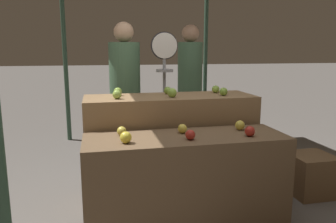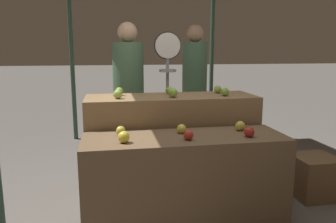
{
  "view_description": "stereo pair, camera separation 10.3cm",
  "coord_description": "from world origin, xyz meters",
  "px_view_note": "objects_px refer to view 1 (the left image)",
  "views": [
    {
      "loc": [
        -0.69,
        -2.47,
        1.47
      ],
      "look_at": [
        -0.09,
        0.3,
        0.94
      ],
      "focal_mm": 35.0,
      "sensor_mm": 36.0,
      "label": 1
    },
    {
      "loc": [
        -0.59,
        -2.49,
        1.47
      ],
      "look_at": [
        -0.09,
        0.3,
        0.94
      ],
      "focal_mm": 35.0,
      "sensor_mm": 36.0,
      "label": 2
    }
  ],
  "objects_px": {
    "person_vendor_at_scale": "(125,86)",
    "person_customer_left": "(190,80)",
    "wooden_crate_side": "(311,174)",
    "produce_scale": "(164,70)"
  },
  "relations": [
    {
      "from": "person_vendor_at_scale",
      "to": "person_customer_left",
      "type": "distance_m",
      "value": 1.07
    },
    {
      "from": "person_vendor_at_scale",
      "to": "wooden_crate_side",
      "type": "distance_m",
      "value": 2.28
    },
    {
      "from": "person_vendor_at_scale",
      "to": "person_customer_left",
      "type": "bearing_deg",
      "value": -174.71
    },
    {
      "from": "produce_scale",
      "to": "person_customer_left",
      "type": "distance_m",
      "value": 0.85
    },
    {
      "from": "person_customer_left",
      "to": "wooden_crate_side",
      "type": "height_order",
      "value": "person_customer_left"
    },
    {
      "from": "produce_scale",
      "to": "wooden_crate_side",
      "type": "bearing_deg",
      "value": -35.8
    },
    {
      "from": "wooden_crate_side",
      "to": "produce_scale",
      "type": "bearing_deg",
      "value": 144.2
    },
    {
      "from": "produce_scale",
      "to": "person_customer_left",
      "type": "height_order",
      "value": "person_customer_left"
    },
    {
      "from": "wooden_crate_side",
      "to": "person_vendor_at_scale",
      "type": "bearing_deg",
      "value": 147.38
    },
    {
      "from": "person_vendor_at_scale",
      "to": "wooden_crate_side",
      "type": "relative_size",
      "value": 4.29
    }
  ]
}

